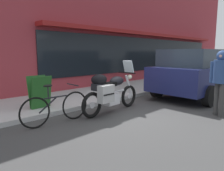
{
  "coord_description": "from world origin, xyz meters",
  "views": [
    {
      "loc": [
        -4.58,
        -3.56,
        1.63
      ],
      "look_at": [
        -0.23,
        0.76,
        0.7
      ],
      "focal_mm": 34.48,
      "sensor_mm": 36.0,
      "label": 1
    }
  ],
  "objects_px": {
    "parked_bicycle": "(56,108)",
    "sandwich_board_sign": "(40,92)",
    "parked_minivan": "(202,72)",
    "pedestrian_walking": "(221,75)",
    "touring_motorcycle": "(110,91)"
  },
  "relations": [
    {
      "from": "parked_bicycle",
      "to": "sandwich_board_sign",
      "type": "height_order",
      "value": "sandwich_board_sign"
    },
    {
      "from": "parked_minivan",
      "to": "pedestrian_walking",
      "type": "xyz_separation_m",
      "value": [
        -2.35,
        -1.44,
        0.14
      ]
    },
    {
      "from": "parked_bicycle",
      "to": "parked_minivan",
      "type": "distance_m",
      "value": 5.78
    },
    {
      "from": "pedestrian_walking",
      "to": "parked_bicycle",
      "type": "bearing_deg",
      "value": 143.33
    },
    {
      "from": "parked_minivan",
      "to": "pedestrian_walking",
      "type": "distance_m",
      "value": 2.76
    },
    {
      "from": "touring_motorcycle",
      "to": "parked_bicycle",
      "type": "bearing_deg",
      "value": 170.57
    },
    {
      "from": "pedestrian_walking",
      "to": "parked_minivan",
      "type": "bearing_deg",
      "value": 31.5
    },
    {
      "from": "parked_bicycle",
      "to": "pedestrian_walking",
      "type": "height_order",
      "value": "pedestrian_walking"
    },
    {
      "from": "parked_bicycle",
      "to": "sandwich_board_sign",
      "type": "bearing_deg",
      "value": 80.11
    },
    {
      "from": "touring_motorcycle",
      "to": "pedestrian_walking",
      "type": "height_order",
      "value": "pedestrian_walking"
    },
    {
      "from": "touring_motorcycle",
      "to": "parked_bicycle",
      "type": "xyz_separation_m",
      "value": [
        -1.51,
        0.25,
        -0.23
      ]
    },
    {
      "from": "sandwich_board_sign",
      "to": "parked_minivan",
      "type": "bearing_deg",
      "value": -21.99
    },
    {
      "from": "parked_bicycle",
      "to": "sandwich_board_sign",
      "type": "xyz_separation_m",
      "value": [
        0.21,
        1.18,
        0.19
      ]
    },
    {
      "from": "parked_bicycle",
      "to": "pedestrian_walking",
      "type": "bearing_deg",
      "value": -36.67
    },
    {
      "from": "touring_motorcycle",
      "to": "pedestrian_walking",
      "type": "relative_size",
      "value": 1.3
    }
  ]
}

